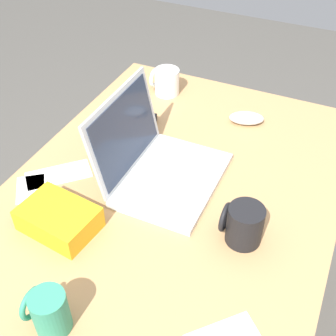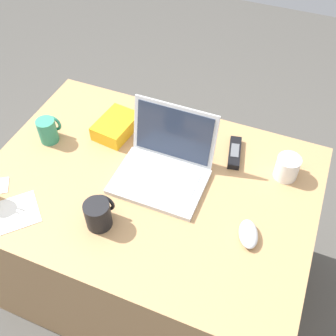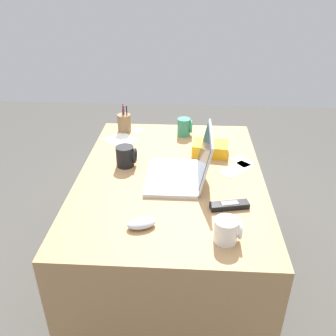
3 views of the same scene
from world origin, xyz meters
name	(u,v)px [view 3 (image 3 of 3)]	position (x,y,z in m)	size (l,w,h in m)	color
ground_plane	(170,284)	(0.00, 0.00, 0.00)	(6.00, 6.00, 0.00)	#4C4944
desk	(170,234)	(0.00, 0.00, 0.36)	(1.21, 0.87, 0.72)	tan
laptop	(182,170)	(0.04, 0.06, 0.77)	(0.33, 0.29, 0.24)	silver
computer_mouse	(141,223)	(0.40, -0.09, 0.74)	(0.06, 0.11, 0.04)	silver
coffee_mug_white	(126,156)	(-0.08, -0.22, 0.77)	(0.09, 0.10, 0.10)	black
coffee_mug_tall	(185,127)	(-0.46, 0.06, 0.77)	(0.07, 0.09, 0.10)	#338C6B
coffee_mug_spare	(227,231)	(0.46, 0.22, 0.77)	(0.09, 0.10, 0.09)	white
cordless_phone	(229,205)	(0.25, 0.25, 0.74)	(0.08, 0.16, 0.03)	black
pen_holder	(124,123)	(-0.49, -0.30, 0.78)	(0.08, 0.08, 0.17)	olive
snack_bag	(210,148)	(-0.23, 0.20, 0.75)	(0.13, 0.18, 0.06)	#F2AD19
paper_note_near_laptop	(121,140)	(-0.37, -0.30, 0.72)	(0.15, 0.16, 0.00)	white
paper_note_left	(236,169)	(-0.07, 0.31, 0.72)	(0.18, 0.08, 0.00)	white
paper_note_right	(138,131)	(-0.49, -0.22, 0.72)	(0.07, 0.07, 0.00)	white
paper_note_front	(242,162)	(-0.15, 0.35, 0.72)	(0.11, 0.07, 0.00)	white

